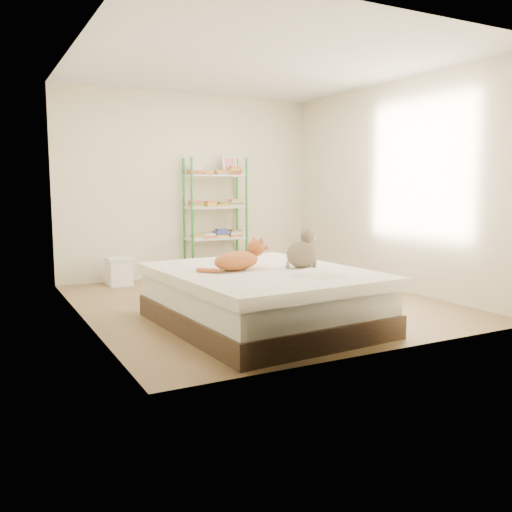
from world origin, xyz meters
TOP-DOWN VIEW (x-y plane):
  - room at (0.00, 0.00)m, footprint 3.81×4.21m
  - bed at (-0.47, -0.94)m, footprint 1.81×2.20m
  - orange_cat at (-0.70, -0.88)m, footprint 0.61×0.42m
  - grey_cat at (-0.08, -1.03)m, footprint 0.34×0.28m
  - shelf_unit at (0.30, 1.88)m, footprint 0.88×0.36m
  - cardboard_box at (0.58, 1.23)m, footprint 0.59×0.61m
  - white_bin at (-1.14, 1.75)m, footprint 0.35×0.31m

SIDE VIEW (x-z plane):
  - cardboard_box at x=0.58m, z-range -0.02..0.36m
  - white_bin at x=-1.14m, z-range 0.00..0.38m
  - bed at x=-0.47m, z-range 0.00..0.53m
  - orange_cat at x=-0.70m, z-range 0.53..0.76m
  - grey_cat at x=-0.08m, z-range 0.53..0.90m
  - shelf_unit at x=0.30m, z-range 0.03..1.77m
  - room at x=0.00m, z-range 0.00..2.61m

